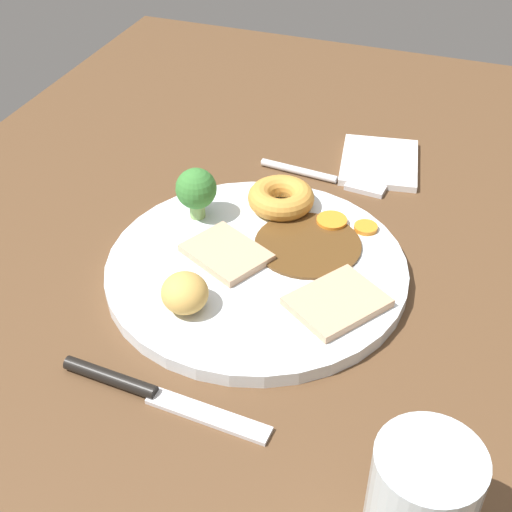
{
  "coord_description": "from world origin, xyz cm",
  "views": [
    {
      "loc": [
        50.68,
        19.27,
        48.72
      ],
      "look_at": [
        0.15,
        0.82,
        6.0
      ],
      "focal_mm": 50.18,
      "sensor_mm": 36.0,
      "label": 1
    }
  ],
  "objects_px": {
    "meat_slice_main": "(225,255)",
    "carrot_coin_front": "(332,221)",
    "roast_potato_left": "(185,293)",
    "yorkshire_pudding": "(279,197)",
    "carrot_coin_back": "(366,228)",
    "fork": "(326,178)",
    "broccoli_floret": "(196,190)",
    "meat_slice_under": "(337,302)",
    "water_glass": "(421,501)",
    "knife": "(145,391)",
    "dinner_plate": "(256,270)",
    "folded_napkin": "(379,162)"
  },
  "relations": [
    {
      "from": "meat_slice_under",
      "to": "fork",
      "type": "height_order",
      "value": "meat_slice_under"
    },
    {
      "from": "roast_potato_left",
      "to": "fork",
      "type": "xyz_separation_m",
      "value": [
        -0.27,
        0.06,
        -0.03
      ]
    },
    {
      "from": "roast_potato_left",
      "to": "broccoli_floret",
      "type": "relative_size",
      "value": 0.82
    },
    {
      "from": "meat_slice_main",
      "to": "carrot_coin_front",
      "type": "xyz_separation_m",
      "value": [
        -0.09,
        0.08,
        -0.0
      ]
    },
    {
      "from": "carrot_coin_back",
      "to": "broccoli_floret",
      "type": "bearing_deg",
      "value": -77.66
    },
    {
      "from": "roast_potato_left",
      "to": "broccoli_floret",
      "type": "bearing_deg",
      "value": -160.66
    },
    {
      "from": "dinner_plate",
      "to": "roast_potato_left",
      "type": "bearing_deg",
      "value": -25.99
    },
    {
      "from": "roast_potato_left",
      "to": "carrot_coin_front",
      "type": "distance_m",
      "value": 0.19
    },
    {
      "from": "broccoli_floret",
      "to": "folded_napkin",
      "type": "height_order",
      "value": "broccoli_floret"
    },
    {
      "from": "carrot_coin_back",
      "to": "knife",
      "type": "height_order",
      "value": "carrot_coin_back"
    },
    {
      "from": "meat_slice_main",
      "to": "fork",
      "type": "height_order",
      "value": "meat_slice_main"
    },
    {
      "from": "meat_slice_under",
      "to": "carrot_coin_front",
      "type": "relative_size",
      "value": 2.55
    },
    {
      "from": "meat_slice_main",
      "to": "carrot_coin_front",
      "type": "distance_m",
      "value": 0.12
    },
    {
      "from": "dinner_plate",
      "to": "carrot_coin_front",
      "type": "height_order",
      "value": "carrot_coin_front"
    },
    {
      "from": "yorkshire_pudding",
      "to": "carrot_coin_back",
      "type": "height_order",
      "value": "yorkshire_pudding"
    },
    {
      "from": "dinner_plate",
      "to": "broccoli_floret",
      "type": "distance_m",
      "value": 0.11
    },
    {
      "from": "broccoli_floret",
      "to": "knife",
      "type": "bearing_deg",
      "value": 13.08
    },
    {
      "from": "yorkshire_pudding",
      "to": "carrot_coin_back",
      "type": "xyz_separation_m",
      "value": [
        0.01,
        0.1,
        -0.01
      ]
    },
    {
      "from": "carrot_coin_front",
      "to": "carrot_coin_back",
      "type": "distance_m",
      "value": 0.04
    },
    {
      "from": "folded_napkin",
      "to": "dinner_plate",
      "type": "bearing_deg",
      "value": -15.62
    },
    {
      "from": "carrot_coin_front",
      "to": "broccoli_floret",
      "type": "distance_m",
      "value": 0.14
    },
    {
      "from": "meat_slice_main",
      "to": "roast_potato_left",
      "type": "xyz_separation_m",
      "value": [
        0.08,
        -0.01,
        0.01
      ]
    },
    {
      "from": "yorkshire_pudding",
      "to": "knife",
      "type": "height_order",
      "value": "yorkshire_pudding"
    },
    {
      "from": "carrot_coin_front",
      "to": "broccoli_floret",
      "type": "relative_size",
      "value": 0.57
    },
    {
      "from": "broccoli_floret",
      "to": "yorkshire_pudding",
      "type": "bearing_deg",
      "value": 121.36
    },
    {
      "from": "water_glass",
      "to": "meat_slice_under",
      "type": "bearing_deg",
      "value": -151.69
    },
    {
      "from": "broccoli_floret",
      "to": "fork",
      "type": "bearing_deg",
      "value": 142.79
    },
    {
      "from": "carrot_coin_front",
      "to": "fork",
      "type": "distance_m",
      "value": 0.11
    },
    {
      "from": "meat_slice_under",
      "to": "knife",
      "type": "xyz_separation_m",
      "value": [
        0.14,
        -0.12,
        -0.01
      ]
    },
    {
      "from": "carrot_coin_back",
      "to": "yorkshire_pudding",
      "type": "bearing_deg",
      "value": -94.88
    },
    {
      "from": "meat_slice_under",
      "to": "yorkshire_pudding",
      "type": "height_order",
      "value": "yorkshire_pudding"
    },
    {
      "from": "dinner_plate",
      "to": "broccoli_floret",
      "type": "xyz_separation_m",
      "value": [
        -0.05,
        -0.09,
        0.04
      ]
    },
    {
      "from": "yorkshire_pudding",
      "to": "broccoli_floret",
      "type": "height_order",
      "value": "broccoli_floret"
    },
    {
      "from": "dinner_plate",
      "to": "folded_napkin",
      "type": "xyz_separation_m",
      "value": [
        -0.25,
        0.07,
        -0.0
      ]
    },
    {
      "from": "carrot_coin_back",
      "to": "fork",
      "type": "xyz_separation_m",
      "value": [
        -0.1,
        -0.07,
        -0.01
      ]
    },
    {
      "from": "fork",
      "to": "folded_napkin",
      "type": "distance_m",
      "value": 0.08
    },
    {
      "from": "water_glass",
      "to": "carrot_coin_back",
      "type": "bearing_deg",
      "value": -161.31
    },
    {
      "from": "broccoli_floret",
      "to": "meat_slice_under",
      "type": "bearing_deg",
      "value": 64.04
    },
    {
      "from": "meat_slice_main",
      "to": "meat_slice_under",
      "type": "relative_size",
      "value": 0.96
    },
    {
      "from": "knife",
      "to": "meat_slice_main",
      "type": "bearing_deg",
      "value": 93.16
    },
    {
      "from": "meat_slice_under",
      "to": "water_glass",
      "type": "distance_m",
      "value": 0.22
    },
    {
      "from": "roast_potato_left",
      "to": "broccoli_floret",
      "type": "distance_m",
      "value": 0.14
    },
    {
      "from": "knife",
      "to": "water_glass",
      "type": "xyz_separation_m",
      "value": [
        0.05,
        0.23,
        0.04
      ]
    },
    {
      "from": "meat_slice_main",
      "to": "carrot_coin_front",
      "type": "bearing_deg",
      "value": 137.45
    },
    {
      "from": "roast_potato_left",
      "to": "yorkshire_pudding",
      "type": "bearing_deg",
      "value": 170.98
    },
    {
      "from": "dinner_plate",
      "to": "knife",
      "type": "relative_size",
      "value": 1.58
    },
    {
      "from": "roast_potato_left",
      "to": "knife",
      "type": "relative_size",
      "value": 0.25
    },
    {
      "from": "yorkshire_pudding",
      "to": "fork",
      "type": "xyz_separation_m",
      "value": [
        -0.09,
        0.03,
        -0.02
      ]
    },
    {
      "from": "dinner_plate",
      "to": "fork",
      "type": "height_order",
      "value": "dinner_plate"
    },
    {
      "from": "meat_slice_under",
      "to": "water_glass",
      "type": "bearing_deg",
      "value": 28.31
    }
  ]
}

